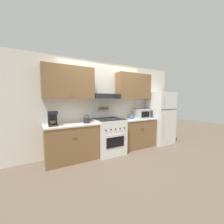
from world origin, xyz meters
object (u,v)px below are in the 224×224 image
Objects in this scene: stove_range at (109,136)px; utensil_crock at (132,117)px; coffee_maker at (53,118)px; microwave at (143,114)px; tea_kettle at (87,120)px; refrigerator at (160,118)px.

utensil_crock is at bearing 2.74° from stove_range.
utensil_crock is (0.82, 0.04, 0.48)m from stove_range.
microwave is (2.67, -0.01, -0.03)m from coffee_maker.
coffee_maker is at bearing 177.84° from tea_kettle.
microwave is at bearing 2.59° from stove_range.
refrigerator reaches higher than stove_range.
tea_kettle is 0.80m from coffee_maker.
stove_range is 0.95m from utensil_crock.
stove_range is 3.80× the size of utensil_crock.
stove_range is 2.15× the size of microwave.
coffee_maker is 1.13× the size of utensil_crock.
coffee_maker is at bearing 179.74° from microwave.
tea_kettle is at bearing -179.46° from microwave.
microwave is 1.77× the size of utensil_crock.
utensil_crock is (-0.44, -0.02, -0.06)m from microwave.
stove_range is 1.52m from coffee_maker.
coffee_maker reaches higher than stove_range.
utensil_crock is at bearing 177.07° from refrigerator.
coffee_maker is 0.64× the size of microwave.
microwave reaches higher than stove_range.
microwave reaches higher than tea_kettle.
coffee_maker is 2.67m from microwave.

